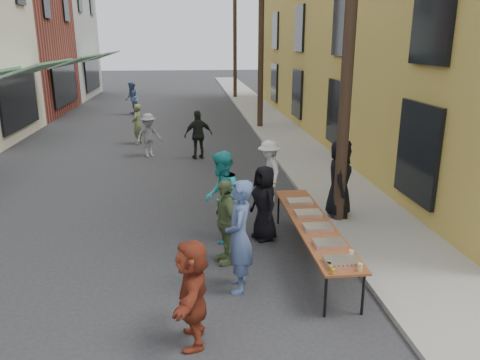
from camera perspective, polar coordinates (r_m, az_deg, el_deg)
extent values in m
plane|color=#28282B|center=(7.86, -13.01, -14.41)|extent=(120.00, 120.00, 0.00)
cube|color=gray|center=(22.41, 4.22, 6.50)|extent=(2.20, 60.00, 0.10)
cube|color=gray|center=(37.35, -24.32, 16.06)|extent=(8.00, 8.00, 9.00)
cube|color=gold|center=(23.04, 20.90, 18.15)|extent=(10.00, 28.00, 10.00)
cylinder|color=#2D2116|center=(10.25, 13.36, 19.05)|extent=(0.26, 0.26, 9.00)
cylinder|color=#2D2116|center=(21.94, 2.59, 17.98)|extent=(0.26, 0.26, 9.00)
cylinder|color=#2D2116|center=(33.85, -0.62, 17.55)|extent=(0.26, 0.26, 9.00)
cube|color=brown|center=(8.81, 8.91, -5.35)|extent=(0.70, 4.00, 0.04)
cylinder|color=black|center=(7.27, 10.38, -13.73)|extent=(0.04, 0.04, 0.71)
cylinder|color=black|center=(7.45, 14.78, -13.26)|extent=(0.04, 0.04, 0.71)
cylinder|color=black|center=(10.58, 4.71, -3.53)|extent=(0.04, 0.04, 0.71)
cylinder|color=black|center=(10.71, 7.76, -3.39)|extent=(0.04, 0.04, 0.71)
cube|color=maroon|center=(7.34, 12.25, -9.68)|extent=(0.50, 0.33, 0.08)
cube|color=#B2B2B7|center=(7.90, 10.79, -7.63)|extent=(0.50, 0.33, 0.08)
cube|color=tan|center=(8.52, 9.44, -5.72)|extent=(0.50, 0.33, 0.08)
cube|color=#B2B2B7|center=(9.14, 8.29, -4.07)|extent=(0.50, 0.33, 0.08)
cube|color=tan|center=(9.78, 7.29, -2.63)|extent=(0.50, 0.33, 0.08)
cylinder|color=#A57F26|center=(7.02, 11.28, -10.89)|extent=(0.07, 0.07, 0.08)
cylinder|color=#A57F26|center=(7.11, 11.04, -10.53)|extent=(0.07, 0.07, 0.08)
cylinder|color=#A57F26|center=(7.19, 10.81, -10.17)|extent=(0.07, 0.07, 0.08)
cylinder|color=tan|center=(7.19, 14.42, -10.27)|extent=(0.08, 0.08, 0.12)
imported|color=black|center=(9.64, 2.97, -2.81)|extent=(0.75, 0.90, 1.58)
imported|color=#4B6191|center=(7.62, -0.09, -6.92)|extent=(0.55, 0.75, 1.90)
imported|color=teal|center=(9.53, -2.24, -2.06)|extent=(0.85, 1.02, 1.88)
imported|color=silver|center=(11.90, 3.55, 1.06)|extent=(0.76, 1.12, 1.60)
imported|color=#5A6D3F|center=(8.62, -1.75, -5.10)|extent=(0.63, 1.01, 1.61)
imported|color=maroon|center=(6.47, -5.82, -13.52)|extent=(0.51, 1.43, 1.52)
imported|color=black|center=(10.85, 12.06, 0.22)|extent=(0.82, 1.01, 1.79)
imported|color=gray|center=(16.93, -11.07, 5.39)|extent=(1.15, 1.03, 1.55)
imported|color=black|center=(16.35, -5.08, 5.50)|extent=(1.06, 0.64, 1.69)
imported|color=#606C3E|center=(19.12, -12.43, 6.66)|extent=(0.50, 0.65, 1.60)
imported|color=#4E6797|center=(26.85, -13.02, 9.67)|extent=(0.92, 1.05, 1.82)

